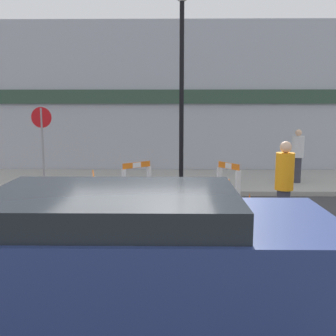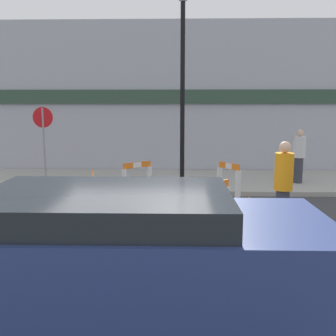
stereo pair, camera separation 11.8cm
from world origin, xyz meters
The scene contains 17 objects.
ground_plane centered at (0.00, 0.00, 0.00)m, with size 60.00×60.00×0.00m, color #38383A.
sidewalk_slab centered at (0.00, 6.38, 0.07)m, with size 18.00×3.76×0.13m.
storefront_facade centered at (0.00, 8.33, 2.75)m, with size 18.00×0.22×5.50m.
streetlamp_post centered at (0.85, 5.23, 3.72)m, with size 0.44×0.44×5.62m.
stop_sign centered at (-3.21, 5.23, 1.68)m, with size 0.60×0.06×2.31m.
barricade_0 centered at (-1.08, 2.01, 0.59)m, with size 0.34×0.96×1.07m.
barricade_1 centered at (1.35, 1.21, 0.58)m, with size 0.83×0.71×1.05m.
barricade_2 centered at (1.99, 3.48, 0.57)m, with size 0.54×0.65×1.08m.
barricade_3 centered at (-0.36, 4.16, 0.54)m, with size 0.76×0.64×1.00m.
traffic_cone_0 centered at (-1.49, 3.05, 0.31)m, with size 0.30×0.30×0.64m.
traffic_cone_1 centered at (-0.35, 0.79, 0.32)m, with size 0.30×0.30×0.67m.
traffic_cone_2 centered at (1.34, 3.67, 0.34)m, with size 0.30×0.30×0.69m.
traffic_cone_3 centered at (2.27, 2.15, 0.30)m, with size 0.30×0.30×0.62m.
traffic_cone_4 centered at (2.07, 1.60, 0.28)m, with size 0.30×0.30×0.59m.
person_worker centered at (2.78, 1.37, 0.98)m, with size 0.49×0.49×1.82m.
person_pedestrian centered at (4.42, 5.82, 1.01)m, with size 0.45×0.45×1.64m.
parked_car_1 centered at (0.04, -2.52, 0.95)m, with size 4.30×1.86×1.69m.
Camera 2 is at (0.73, -6.16, 2.50)m, focal length 42.00 mm.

